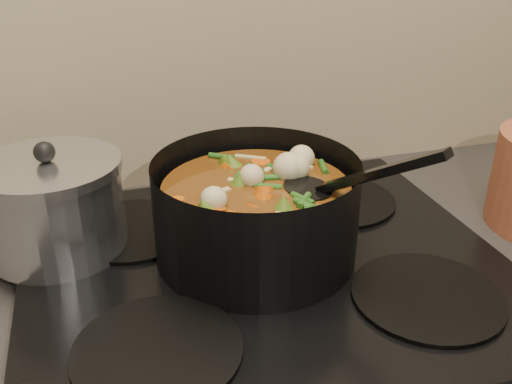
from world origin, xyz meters
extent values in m
cube|color=black|center=(0.00, 1.93, 0.89)|extent=(2.64, 0.64, 0.05)
cube|color=black|center=(0.00, 1.93, 0.92)|extent=(0.62, 0.54, 0.02)
cylinder|color=black|center=(-0.16, 1.80, 0.93)|extent=(0.18, 0.18, 0.01)
cylinder|color=black|center=(0.16, 1.80, 0.93)|extent=(0.18, 0.18, 0.01)
cylinder|color=black|center=(-0.16, 2.06, 0.93)|extent=(0.18, 0.18, 0.01)
cylinder|color=black|center=(0.16, 2.06, 0.93)|extent=(0.18, 0.18, 0.01)
cylinder|color=black|center=(-0.01, 1.95, 1.00)|extent=(0.34, 0.34, 0.13)
cylinder|color=black|center=(-0.01, 1.95, 0.93)|extent=(0.26, 0.26, 0.01)
cylinder|color=#5C2E0F|center=(-0.01, 1.95, 0.99)|extent=(0.24, 0.24, 0.09)
cylinder|color=#CF5609|center=(0.03, 1.95, 1.03)|extent=(0.02, 0.03, 0.02)
cylinder|color=#CF5609|center=(0.03, 2.01, 1.03)|extent=(0.04, 0.03, 0.02)
cylinder|color=#CF5609|center=(-0.03, 2.04, 1.03)|extent=(0.04, 0.04, 0.02)
cylinder|color=#CF5609|center=(-0.05, 1.97, 1.03)|extent=(0.03, 0.03, 0.02)
cylinder|color=#CF5609|center=(-0.07, 1.91, 1.03)|extent=(0.03, 0.03, 0.02)
cylinder|color=#CF5609|center=(-0.01, 1.92, 1.03)|extent=(0.04, 0.04, 0.02)
cylinder|color=#CF5609|center=(0.04, 1.92, 1.03)|extent=(0.03, 0.03, 0.02)
cylinder|color=#CF5609|center=(0.08, 1.98, 1.03)|extent=(0.03, 0.03, 0.02)
cylinder|color=#CF5609|center=(0.01, 2.00, 1.03)|extent=(0.04, 0.04, 0.02)
cylinder|color=#CF5609|center=(-0.05, 2.02, 1.03)|extent=(0.03, 0.04, 0.02)
cylinder|color=#CF5609|center=(-0.04, 1.96, 1.03)|extent=(0.03, 0.02, 0.02)
sphere|color=beige|center=(0.05, 1.95, 1.04)|extent=(0.04, 0.04, 0.04)
sphere|color=beige|center=(-0.01, 2.01, 1.04)|extent=(0.04, 0.04, 0.04)
sphere|color=beige|center=(-0.06, 1.95, 1.04)|extent=(0.04, 0.04, 0.04)
sphere|color=beige|center=(0.00, 1.90, 1.04)|extent=(0.04, 0.04, 0.04)
sphere|color=beige|center=(0.05, 1.97, 1.04)|extent=(0.04, 0.04, 0.04)
cone|color=#4C6F1B|center=(-0.07, 1.91, 1.04)|extent=(0.04, 0.04, 0.03)
cone|color=#4C6F1B|center=(0.02, 1.88, 1.04)|extent=(0.04, 0.04, 0.03)
cone|color=#4C6F1B|center=(0.07, 1.96, 1.04)|extent=(0.04, 0.04, 0.03)
cone|color=#4C6F1B|center=(0.01, 2.03, 1.04)|extent=(0.04, 0.04, 0.03)
cone|color=#4C6F1B|center=(-0.07, 1.99, 1.04)|extent=(0.04, 0.04, 0.03)
cone|color=#4C6F1B|center=(-0.06, 1.90, 1.04)|extent=(0.04, 0.04, 0.03)
cone|color=#4C6F1B|center=(0.02, 1.89, 1.04)|extent=(0.04, 0.04, 0.03)
cylinder|color=#265D1B|center=(0.02, 1.99, 1.03)|extent=(0.01, 0.04, 0.01)
cylinder|color=#265D1B|center=(-0.03, 2.04, 1.03)|extent=(0.03, 0.03, 0.01)
cylinder|color=#265D1B|center=(-0.07, 1.99, 1.03)|extent=(0.04, 0.02, 0.01)
cylinder|color=#265D1B|center=(-0.06, 1.93, 1.03)|extent=(0.02, 0.04, 0.01)
cylinder|color=#265D1B|center=(-0.02, 1.92, 1.03)|extent=(0.02, 0.04, 0.01)
cylinder|color=#265D1B|center=(0.05, 1.88, 1.03)|extent=(0.04, 0.02, 0.01)
cylinder|color=#265D1B|center=(0.07, 1.95, 1.03)|extent=(0.03, 0.03, 0.01)
cylinder|color=#265D1B|center=(0.03, 2.00, 1.03)|extent=(0.01, 0.04, 0.01)
cylinder|color=#265D1B|center=(-0.01, 1.99, 1.03)|extent=(0.03, 0.03, 0.01)
cylinder|color=#265D1B|center=(-0.09, 2.00, 1.03)|extent=(0.04, 0.02, 0.01)
cylinder|color=#265D1B|center=(-0.07, 1.93, 1.03)|extent=(0.02, 0.04, 0.01)
cylinder|color=#265D1B|center=(-0.02, 1.90, 1.03)|extent=(0.02, 0.04, 0.01)
cube|color=tan|center=(-0.07, 1.97, 1.03)|extent=(0.04, 0.01, 0.00)
cube|color=tan|center=(-0.04, 1.90, 1.03)|extent=(0.02, 0.04, 0.00)
cube|color=tan|center=(0.05, 1.92, 1.03)|extent=(0.04, 0.03, 0.00)
cube|color=tan|center=(0.04, 2.00, 1.03)|extent=(0.03, 0.03, 0.00)
cube|color=tan|center=(-0.05, 2.01, 1.03)|extent=(0.03, 0.04, 0.00)
cube|color=tan|center=(-0.06, 1.92, 1.03)|extent=(0.04, 0.02, 0.00)
ellipsoid|color=black|center=(0.05, 1.93, 1.03)|extent=(0.07, 0.08, 0.01)
cube|color=black|center=(0.11, 1.85, 1.08)|extent=(0.10, 0.14, 0.10)
cylinder|color=silver|center=(-0.26, 2.05, 0.99)|extent=(0.18, 0.18, 0.11)
cylinder|color=silver|center=(-0.26, 2.05, 1.05)|extent=(0.19, 0.19, 0.01)
sphere|color=black|center=(-0.26, 2.05, 1.07)|extent=(0.03, 0.03, 0.03)
camera|label=1|loc=(-0.19, 1.33, 1.34)|focal=40.00mm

